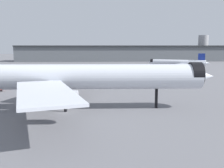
% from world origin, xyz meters
% --- Properties ---
extents(ground, '(900.00, 900.00, 0.00)m').
position_xyz_m(ground, '(0.00, 0.00, 0.00)').
color(ground, slate).
extents(airliner_near_gate, '(66.16, 60.41, 17.34)m').
position_xyz_m(airliner_near_gate, '(2.46, 3.72, 7.64)').
color(airliner_near_gate, silver).
rests_on(airliner_near_gate, ground).
extents(airliner_far_taxiway, '(37.15, 33.14, 10.65)m').
position_xyz_m(airliner_far_taxiway, '(49.97, 106.08, 4.69)').
color(airliner_far_taxiway, silver).
rests_on(airliner_far_taxiway, ground).
extents(terminal_building, '(243.45, 49.95, 26.14)m').
position_xyz_m(terminal_building, '(34.87, 210.03, 8.01)').
color(terminal_building, slate).
rests_on(terminal_building, ground).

